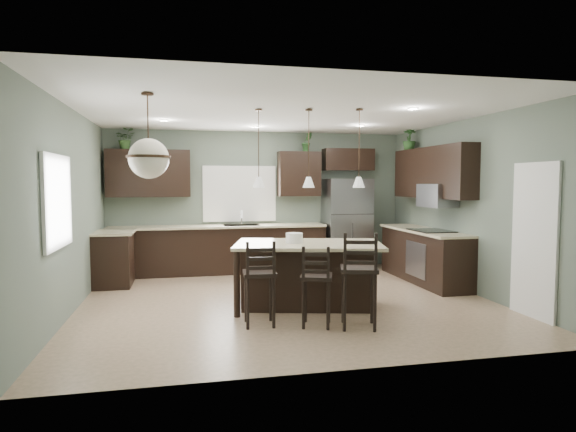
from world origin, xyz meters
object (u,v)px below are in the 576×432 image
(bar_stool_left, at_px, (259,283))
(bar_stool_center, at_px, (316,286))
(kitchen_island, at_px, (308,275))
(plant_back_left, at_px, (125,139))
(bar_stool_right, at_px, (359,280))
(serving_dish, at_px, (294,238))
(refrigerator, at_px, (346,224))

(bar_stool_left, relative_size, bar_stool_center, 1.06)
(kitchen_island, xyz_separation_m, plant_back_left, (-2.77, 3.00, 2.13))
(bar_stool_center, distance_m, bar_stool_right, 0.52)
(serving_dish, xyz_separation_m, bar_stool_right, (0.56, -1.10, -0.40))
(refrigerator, distance_m, serving_dish, 3.29)
(refrigerator, relative_size, kitchen_island, 0.91)
(refrigerator, xyz_separation_m, bar_stool_left, (-2.35, -3.54, -0.39))
(kitchen_island, relative_size, bar_stool_right, 1.72)
(bar_stool_left, bearing_deg, kitchen_island, 44.51)
(bar_stool_right, height_order, plant_back_left, plant_back_left)
(refrigerator, height_order, bar_stool_right, refrigerator)
(bar_stool_center, xyz_separation_m, plant_back_left, (-2.64, 3.89, 2.08))
(refrigerator, bearing_deg, kitchen_island, -118.59)
(bar_stool_right, bearing_deg, bar_stool_left, 179.92)
(bar_stool_left, height_order, bar_stool_right, bar_stool_right)
(kitchen_island, height_order, serving_dish, serving_dish)
(serving_dish, relative_size, bar_stool_right, 0.20)
(bar_stool_center, bearing_deg, kitchen_island, 100.47)
(serving_dish, relative_size, bar_stool_left, 0.22)
(plant_back_left, bearing_deg, bar_stool_left, -62.12)
(bar_stool_left, xyz_separation_m, bar_stool_center, (0.68, -0.18, -0.03))
(bar_stool_left, bearing_deg, plant_back_left, 121.14)
(kitchen_island, xyz_separation_m, bar_stool_left, (-0.81, -0.71, 0.07))
(bar_stool_left, bearing_deg, bar_stool_right, -13.06)
(bar_stool_left, bearing_deg, bar_stool_center, -11.71)
(plant_back_left, bearing_deg, bar_stool_right, -52.28)
(serving_dish, bearing_deg, bar_stool_left, -129.11)
(bar_stool_right, bearing_deg, kitchen_island, 125.17)
(kitchen_island, height_order, bar_stool_right, bar_stool_right)
(refrigerator, xyz_separation_m, bar_stool_right, (-1.18, -3.89, -0.33))
(kitchen_island, xyz_separation_m, bar_stool_right, (0.36, -1.05, 0.13))
(bar_stool_left, xyz_separation_m, bar_stool_right, (1.17, -0.34, 0.06))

